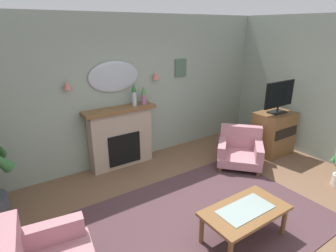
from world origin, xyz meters
The scene contains 14 objects.
floor centered at (0.00, 0.00, -0.05)m, with size 7.24×6.06×0.10m, color brown.
wall_back centered at (0.00, 2.58, 1.40)m, with size 7.24×0.10×2.80m, color #93A393.
patterned_rug centered at (0.00, 0.20, 0.01)m, with size 3.20×2.40×0.01m, color #4C3338.
fireplace centered at (-0.32, 2.36, 0.57)m, with size 1.36×0.36×1.16m.
mantel_vase_right centered at (-0.02, 2.33, 1.40)m, with size 0.10×0.10×0.43m.
mantel_vase_centre centered at (0.18, 2.33, 1.33)m, with size 0.11×0.11×0.35m.
wall_mirror centered at (-0.32, 2.50, 1.71)m, with size 0.96×0.06×0.56m, color #B2BCC6.
wall_sconce_left centered at (-1.17, 2.45, 1.66)m, with size 0.14×0.14×0.14m, color #D17066.
wall_sconce_right centered at (0.53, 2.45, 1.66)m, with size 0.14×0.14×0.14m, color #D17066.
framed_picture centered at (1.18, 2.51, 1.75)m, with size 0.28×0.03×0.36m, color #4C6B56.
coffee_table centered at (0.08, -0.35, 0.38)m, with size 1.10×0.60×0.45m.
armchair_beside_couch centered at (1.62, 1.11, 0.31)m, with size 1.14×1.14×0.71m.
tv_cabinet centered at (2.57, 1.07, 0.45)m, with size 0.80×0.57×0.90m.
tv_flatscreen centered at (2.57, 1.05, 1.25)m, with size 0.84×0.24×0.65m.
Camera 1 is at (-2.31, -2.19, 2.57)m, focal length 29.64 mm.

